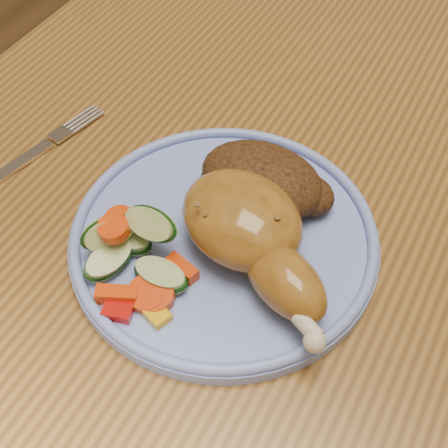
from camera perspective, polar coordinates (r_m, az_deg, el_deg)
The scene contains 7 objects.
dining_table at distance 0.67m, azimuth 11.71°, elevation -1.94°, with size 0.90×1.40×0.75m.
plate at distance 0.54m, azimuth 0.00°, elevation -1.40°, with size 0.27×0.27×0.01m, color #748CDC.
plate_rim at distance 0.54m, azimuth 0.00°, elevation -0.68°, with size 0.27×0.27×0.01m, color #748CDC.
chicken_leg at distance 0.51m, azimuth 2.57°, elevation -0.86°, with size 0.17×0.14×0.06m.
rice_pilaf at distance 0.56m, azimuth 3.70°, elevation 3.88°, with size 0.12×0.08×0.05m.
vegetable_pile at distance 0.52m, azimuth -8.35°, elevation -2.66°, with size 0.11×0.10×0.05m.
fork at distance 0.64m, azimuth -17.68°, elevation 5.72°, with size 0.05×0.16×0.00m.
Camera 1 is at (0.07, -0.41, 1.19)m, focal length 50.00 mm.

